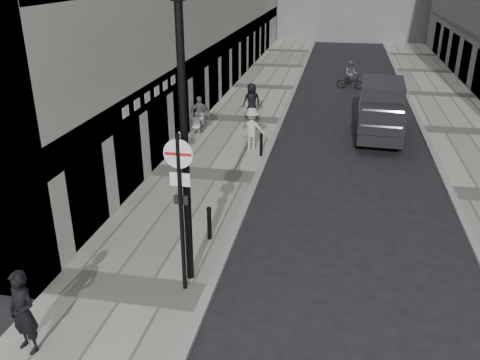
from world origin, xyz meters
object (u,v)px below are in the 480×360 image
object	(u,v)px
panel_van	(381,108)
cyclist	(350,78)
walking_man	(23,312)
sign_post	(180,194)
lamppost	(184,129)

from	to	relation	value
panel_van	cyclist	distance (m)	9.94
walking_man	panel_van	bearing A→B (deg)	82.88
panel_van	sign_post	bearing A→B (deg)	-108.67
lamppost	cyclist	distance (m)	23.68
lamppost	sign_post	bearing A→B (deg)	-90.00
walking_man	lamppost	size ratio (longest dim) A/B	0.26
cyclist	lamppost	bearing A→B (deg)	-93.92
sign_post	lamppost	world-z (taller)	lamppost
sign_post	lamppost	bearing A→B (deg)	91.72
sign_post	cyclist	world-z (taller)	sign_post
sign_post	walking_man	bearing A→B (deg)	-131.61
walking_man	lamppost	world-z (taller)	lamppost
walking_man	cyclist	xyz separation A→B (m)	(6.68, 26.28, -0.35)
sign_post	cyclist	distance (m)	24.01
lamppost	walking_man	bearing A→B (deg)	-128.61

